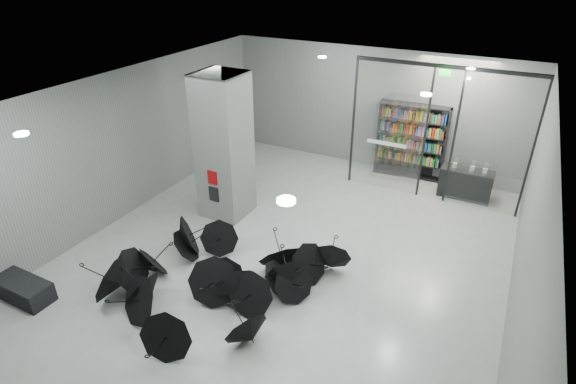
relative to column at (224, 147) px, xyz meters
The scene contains 10 objects.
room 3.31m from the column, 38.66° to the right, with size 14.00×14.02×4.01m.
column is the anchor object (origin of this frame).
fire_cabinet 0.90m from the column, 90.00° to the right, with size 0.28×0.04×0.38m, color #A50A07.
info_panel 1.31m from the column, 90.00° to the right, with size 0.30×0.03×0.42m, color black.
exit_sign 6.18m from the column, 33.96° to the left, with size 0.30×0.06×0.15m, color #0CE533.
glass_partition 6.02m from the column, 35.58° to the left, with size 5.06×0.08×4.00m.
bench 5.74m from the column, 109.88° to the right, with size 1.39×0.59×0.45m, color black.
bookshelf 6.24m from the column, 50.10° to the left, with size 2.21×0.44×2.43m, color black, non-canonical shape.
shop_counter 7.31m from the column, 34.32° to the left, with size 1.51×0.60×0.90m, color black.
umbrella_cluster 3.91m from the column, 59.76° to the right, with size 4.93×4.57×1.33m.
Camera 1 is at (4.26, -7.33, 6.69)m, focal length 28.43 mm.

